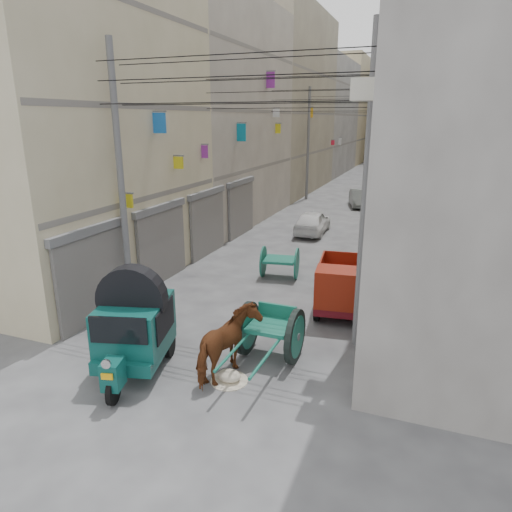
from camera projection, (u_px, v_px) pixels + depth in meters
The scene contains 18 objects.
ground at pixel (99, 457), 8.18m from camera, with size 140.00×140.00×0.00m, color #424244.
building_row_left at pixel (278, 111), 39.57m from camera, with size 8.00×62.00×14.00m.
building_row_right at pixel (481, 110), 34.10m from camera, with size 8.00×62.00×14.00m.
end_cap_building at pixel (400, 114), 65.33m from camera, with size 22.00×10.00×13.00m, color gray.
shutters_left at pixel (187, 230), 18.37m from camera, with size 0.18×14.40×2.88m.
signboards at pixel (340, 161), 26.56m from camera, with size 8.22×40.52×5.67m.
ac_units at pixel (386, 53), 11.64m from camera, with size 0.70×6.55×3.35m.
utility_poles at pixel (322, 157), 22.23m from camera, with size 7.40×22.20×8.00m.
overhead_cables at pixel (311, 95), 19.10m from camera, with size 7.40×22.52×1.12m.
auto_rickshaw at pixel (134, 324), 10.75m from camera, with size 2.09×2.92×1.98m.
tonga_cart at pixel (271, 331), 11.41m from camera, with size 1.49×3.05×1.37m.
mini_truck at pixel (339, 289), 13.95m from camera, with size 1.68×3.12×1.67m.
second_cart at pixel (280, 261), 17.24m from camera, with size 1.51×1.38×1.19m.
feed_sack at pixel (229, 376), 10.50m from camera, with size 0.54×0.44×0.27m, color beige.
horse at pixel (228, 345), 10.50m from camera, with size 0.88×1.92×1.63m, color brown.
distant_car_white at pixel (313, 222), 23.93m from camera, with size 1.45×3.60×1.23m, color white.
distant_car_grey at pixel (360, 198), 31.34m from camera, with size 1.20×3.43×1.13m, color #545956.
distant_car_green at pixel (386, 172), 46.31m from camera, with size 1.79×4.41×1.28m, color #1E594C.
Camera 1 is at (5.06, -5.34, 5.82)m, focal length 32.00 mm.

